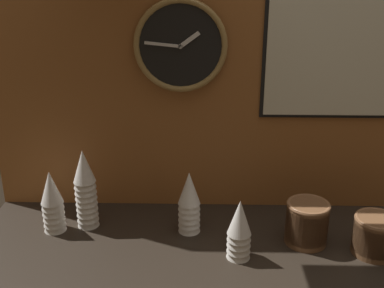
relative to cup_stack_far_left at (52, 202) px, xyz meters
name	(u,v)px	position (x,y,z in m)	size (l,w,h in m)	color
ground_plane	(217,247)	(0.55, -0.06, -0.13)	(1.60, 0.56, 0.04)	black
wall_tiled_back	(218,66)	(0.55, 0.21, 0.42)	(1.60, 0.03, 1.05)	#A3602D
cup_stack_far_left	(52,202)	(0.00, 0.00, 0.00)	(0.07, 0.07, 0.22)	white
cup_stack_center_right	(239,229)	(0.61, -0.14, -0.01)	(0.07, 0.07, 0.20)	white
cup_stack_left	(85,189)	(0.11, 0.03, 0.03)	(0.07, 0.07, 0.28)	white
cup_stack_center	(189,202)	(0.46, 0.01, 0.00)	(0.07, 0.07, 0.22)	white
bowl_stack_far_right	(375,235)	(1.04, -0.11, -0.04)	(0.14, 0.14, 0.13)	brown
bowl_stack_right	(307,222)	(0.84, -0.05, -0.04)	(0.14, 0.14, 0.14)	brown
wall_clock	(180,46)	(0.42, 0.18, 0.49)	(0.31, 0.03, 0.31)	black
menu_board	(335,42)	(0.93, 0.18, 0.50)	(0.47, 0.01, 0.52)	black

